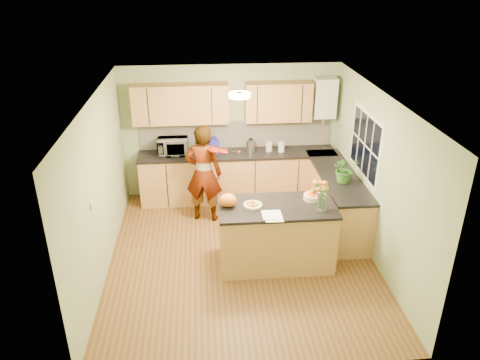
{
  "coord_description": "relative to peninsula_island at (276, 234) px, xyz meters",
  "views": [
    {
      "loc": [
        -0.54,
        -6.04,
        4.15
      ],
      "look_at": [
        0.02,
        0.5,
        1.06
      ],
      "focal_mm": 35.0,
      "sensor_mm": 36.0,
      "label": 1
    }
  ],
  "objects": [
    {
      "name": "flower_vase",
      "position": [
        0.6,
        -0.18,
        0.82
      ],
      "size": [
        0.28,
        0.28,
        0.51
      ],
      "rotation": [
        0.0,
        0.0,
        -0.12
      ],
      "color": "silver",
      "rests_on": "peninsula_island"
    },
    {
      "name": "splashback",
      "position": [
        -0.4,
        2.44,
        0.71
      ],
      "size": [
        3.6,
        0.02,
        0.52
      ],
      "primitive_type": "cube",
      "color": "#EEE7CE",
      "rests_on": "back_counter"
    },
    {
      "name": "upper_cabinets",
      "position": [
        -0.67,
        2.29,
        1.36
      ],
      "size": [
        3.2,
        0.34,
        0.7
      ],
      "color": "#BE814C",
      "rests_on": "wall_back"
    },
    {
      "name": "peninsula_island",
      "position": [
        0.0,
        0.0,
        0.0
      ],
      "size": [
        1.69,
        0.87,
        0.97
      ],
      "color": "#BE814C",
      "rests_on": "floor"
    },
    {
      "name": "jar_cream",
      "position": [
        0.2,
        2.18,
        0.55
      ],
      "size": [
        0.14,
        0.14,
        0.18
      ],
      "primitive_type": "cylinder",
      "rotation": [
        0.0,
        0.0,
        0.19
      ],
      "color": "beige",
      "rests_on": "back_counter"
    },
    {
      "name": "wall_left",
      "position": [
        -2.5,
        0.21,
        0.76
      ],
      "size": [
        0.02,
        4.5,
        2.5
      ],
      "primitive_type": "cube",
      "color": "#97A777",
      "rests_on": "floor"
    },
    {
      "name": "kettle",
      "position": [
        -0.15,
        2.19,
        0.58
      ],
      "size": [
        0.17,
        0.17,
        0.31
      ],
      "rotation": [
        0.0,
        0.0,
        0.32
      ],
      "color": "#ADADB2",
      "rests_on": "back_counter"
    },
    {
      "name": "back_counter",
      "position": [
        -0.4,
        2.16,
        -0.01
      ],
      "size": [
        3.64,
        0.62,
        0.94
      ],
      "color": "#BE814C",
      "rests_on": "floor"
    },
    {
      "name": "wall_right",
      "position": [
        1.5,
        0.21,
        0.76
      ],
      "size": [
        0.02,
        4.5,
        2.5
      ],
      "primitive_type": "cube",
      "color": "#97A777",
      "rests_on": "floor"
    },
    {
      "name": "violinist",
      "position": [
        -1.03,
        1.42,
        0.38
      ],
      "size": [
        0.7,
        0.53,
        1.73
      ],
      "primitive_type": "imported",
      "rotation": [
        0.0,
        0.0,
        2.94
      ],
      "color": "#ECB490",
      "rests_on": "floor"
    },
    {
      "name": "ceiling",
      "position": [
        -0.5,
        0.21,
        2.01
      ],
      "size": [
        4.0,
        4.5,
        0.02
      ],
      "primitive_type": "cube",
      "color": "white",
      "rests_on": "wall_back"
    },
    {
      "name": "window_right",
      "position": [
        1.5,
        0.81,
        1.06
      ],
      "size": [
        0.01,
        1.3,
        1.05
      ],
      "color": "white",
      "rests_on": "wall_right"
    },
    {
      "name": "wall_front",
      "position": [
        -0.5,
        -2.04,
        0.76
      ],
      "size": [
        4.0,
        0.02,
        2.5
      ],
      "primitive_type": "cube",
      "color": "#97A777",
      "rests_on": "floor"
    },
    {
      "name": "papers",
      "position": [
        -0.1,
        -0.3,
        0.49
      ],
      "size": [
        0.24,
        0.33,
        0.01
      ],
      "primitive_type": "cube",
      "color": "white",
      "rests_on": "peninsula_island"
    },
    {
      "name": "potted_plant",
      "position": [
        1.2,
        0.76,
        0.68
      ],
      "size": [
        0.42,
        0.38,
        0.44
      ],
      "primitive_type": "imported",
      "rotation": [
        0.0,
        0.0,
        -0.08
      ],
      "color": "#377125",
      "rests_on": "right_counter"
    },
    {
      "name": "wall_back",
      "position": [
        -0.5,
        2.46,
        0.76
      ],
      "size": [
        4.0,
        0.02,
        2.5
      ],
      "primitive_type": "cube",
      "color": "#97A777",
      "rests_on": "floor"
    },
    {
      "name": "floor",
      "position": [
        -0.5,
        0.21,
        -0.49
      ],
      "size": [
        4.5,
        4.5,
        0.0
      ],
      "primitive_type": "plane",
      "color": "brown",
      "rests_on": "ground"
    },
    {
      "name": "orange_bowl",
      "position": [
        0.55,
        0.15,
        0.55
      ],
      "size": [
        0.26,
        0.26,
        0.15
      ],
      "color": "beige",
      "rests_on": "peninsula_island"
    },
    {
      "name": "fruit_dish",
      "position": [
        -0.35,
        0.0,
        0.52
      ],
      "size": [
        0.26,
        0.26,
        0.09
      ],
      "color": "beige",
      "rests_on": "peninsula_island"
    },
    {
      "name": "ceiling_lamp",
      "position": [
        -0.5,
        0.51,
        1.98
      ],
      "size": [
        0.3,
        0.3,
        0.07
      ],
      "color": "#FFEABF",
      "rests_on": "ceiling"
    },
    {
      "name": "microwave",
      "position": [
        -1.57,
        2.18,
        0.6
      ],
      "size": [
        0.54,
        0.37,
        0.3
      ],
      "primitive_type": "imported",
      "rotation": [
        0.0,
        0.0,
        -0.01
      ],
      "color": "white",
      "rests_on": "back_counter"
    },
    {
      "name": "orange_bag",
      "position": [
        -0.7,
        0.05,
        0.58
      ],
      "size": [
        0.25,
        0.21,
        0.19
      ],
      "primitive_type": "ellipsoid",
      "rotation": [
        0.0,
        0.0,
        -0.0
      ],
      "color": "orange",
      "rests_on": "peninsula_island"
    },
    {
      "name": "violin",
      "position": [
        -0.83,
        1.2,
        0.9
      ],
      "size": [
        0.65,
        0.57,
        0.16
      ],
      "primitive_type": null,
      "rotation": [
        0.17,
        0.0,
        -0.61
      ],
      "color": "#4B0A04",
      "rests_on": "violinist"
    },
    {
      "name": "blue_box",
      "position": [
        -0.92,
        2.19,
        0.59
      ],
      "size": [
        0.39,
        0.32,
        0.27
      ],
      "primitive_type": "cube",
      "rotation": [
        0.0,
        0.0,
        0.26
      ],
      "color": "#202397",
      "rests_on": "back_counter"
    },
    {
      "name": "light_switch",
      "position": [
        -2.48,
        -0.39,
        0.81
      ],
      "size": [
        0.02,
        0.09,
        0.09
      ],
      "primitive_type": "cube",
      "color": "white",
      "rests_on": "wall_left"
    },
    {
      "name": "boiler",
      "position": [
        1.2,
        2.3,
        1.41
      ],
      "size": [
        0.4,
        0.3,
        0.86
      ],
      "color": "white",
      "rests_on": "wall_back"
    },
    {
      "name": "right_counter",
      "position": [
        1.2,
        1.06,
        -0.01
      ],
      "size": [
        0.62,
        2.24,
        0.94
      ],
      "color": "#BE814C",
      "rests_on": "floor"
    },
    {
      "name": "jar_white",
      "position": [
        0.42,
        2.14,
        0.55
      ],
      "size": [
        0.16,
        0.16,
        0.18
      ],
      "primitive_type": "cylinder",
      "rotation": [
        0.0,
        0.0,
        0.43
      ],
      "color": "white",
      "rests_on": "back_counter"
    }
  ]
}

